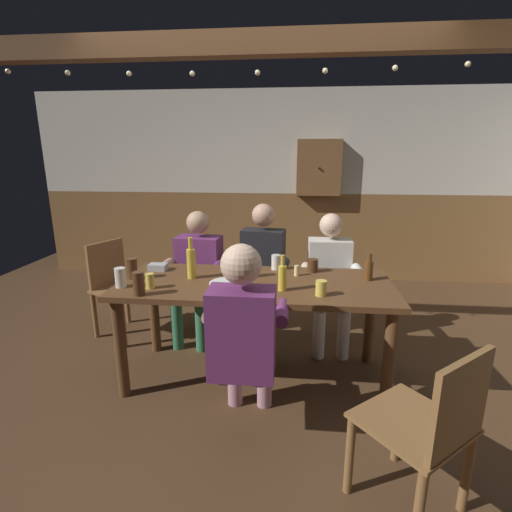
{
  "coord_description": "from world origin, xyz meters",
  "views": [
    {
      "loc": [
        0.27,
        -2.45,
        1.67
      ],
      "look_at": [
        0.0,
        0.22,
        0.95
      ],
      "focal_mm": 26.83,
      "sensor_mm": 36.0,
      "label": 1
    }
  ],
  "objects": [
    {
      "name": "ground_plane",
      "position": [
        0.0,
        0.0,
        0.0
      ],
      "size": [
        7.66,
        7.66,
        0.0
      ],
      "primitive_type": "plane",
      "color": "#4C331E"
    },
    {
      "name": "back_wall_upper",
      "position": [
        0.0,
        2.71,
        1.81
      ],
      "size": [
        6.38,
        0.12,
        1.3
      ],
      "primitive_type": "cube",
      "color": "beige"
    },
    {
      "name": "back_wall_wainscot",
      "position": [
        0.0,
        2.71,
        0.58
      ],
      "size": [
        6.38,
        0.12,
        1.16
      ],
      "primitive_type": "cube",
      "color": "brown",
      "rests_on": "ground_plane"
    },
    {
      "name": "ceiling_beam",
      "position": [
        0.0,
        0.37,
        2.38
      ],
      "size": [
        5.75,
        0.14,
        0.16
      ],
      "primitive_type": "cube",
      "color": "brown"
    },
    {
      "name": "dining_table",
      "position": [
        0.0,
        0.15,
        0.66
      ],
      "size": [
        1.96,
        0.81,
        0.77
      ],
      "color": "brown",
      "rests_on": "ground_plane"
    },
    {
      "name": "person_0",
      "position": [
        -0.59,
        0.78,
        0.65
      ],
      "size": [
        0.56,
        0.56,
        1.17
      ],
      "rotation": [
        0.0,
        0.0,
        3.06
      ],
      "color": "#6B2D66",
      "rests_on": "ground_plane"
    },
    {
      "name": "person_1",
      "position": [
        -0.01,
        0.78,
        0.68
      ],
      "size": [
        0.55,
        0.54,
        1.25
      ],
      "rotation": [
        0.0,
        0.0,
        3.01
      ],
      "color": "black",
      "rests_on": "ground_plane"
    },
    {
      "name": "person_2",
      "position": [
        0.59,
        0.77,
        0.64
      ],
      "size": [
        0.52,
        0.53,
        1.17
      ],
      "rotation": [
        0.0,
        0.0,
        3.18
      ],
      "color": "silver",
      "rests_on": "ground_plane"
    },
    {
      "name": "person_3",
      "position": [
        -0.0,
        -0.48,
        0.67
      ],
      "size": [
        0.51,
        0.53,
        1.22
      ],
      "rotation": [
        0.0,
        0.0,
        0.0
      ],
      "color": "#6B2D66",
      "rests_on": "ground_plane"
    },
    {
      "name": "chair_empty_near_right",
      "position": [
        -1.37,
        0.78,
        0.48
      ],
      "size": [
        0.58,
        0.58,
        0.88
      ],
      "rotation": [
        0.0,
        0.0,
        -2.0
      ],
      "color": "brown",
      "rests_on": "ground_plane"
    },
    {
      "name": "chair_empty_near_left",
      "position": [
        0.89,
        -0.93,
        0.48
      ],
      "size": [
        0.62,
        0.62,
        0.88
      ],
      "rotation": [
        0.0,
        0.0,
        0.69
      ],
      "color": "brown",
      "rests_on": "ground_plane"
    },
    {
      "name": "table_candle",
      "position": [
        0.3,
        0.32,
        0.81
      ],
      "size": [
        0.04,
        0.04,
        0.08
      ],
      "primitive_type": "cylinder",
      "color": "#F9E08C",
      "rests_on": "dining_table"
    },
    {
      "name": "condiment_caddy",
      "position": [
        -0.8,
        0.36,
        0.8
      ],
      "size": [
        0.14,
        0.1,
        0.05
      ],
      "primitive_type": "cube",
      "color": "#B2B7BC",
      "rests_on": "dining_table"
    },
    {
      "name": "plate_0",
      "position": [
        -0.19,
        0.07,
        0.78
      ],
      "size": [
        0.26,
        0.26,
        0.01
      ],
      "primitive_type": "cylinder",
      "color": "white",
      "rests_on": "dining_table"
    },
    {
      "name": "bottle_0",
      "position": [
        0.82,
        0.27,
        0.85
      ],
      "size": [
        0.06,
        0.06,
        0.2
      ],
      "color": "#593314",
      "rests_on": "dining_table"
    },
    {
      "name": "bottle_1",
      "position": [
        -0.48,
        0.19,
        0.89
      ],
      "size": [
        0.07,
        0.07,
        0.31
      ],
      "color": "gold",
      "rests_on": "dining_table"
    },
    {
      "name": "bottle_2",
      "position": [
        0.2,
        -0.01,
        0.87
      ],
      "size": [
        0.06,
        0.06,
        0.25
      ],
      "color": "gold",
      "rests_on": "dining_table"
    },
    {
      "name": "pint_glass_0",
      "position": [
        -0.7,
        -0.06,
        0.82
      ],
      "size": [
        0.06,
        0.06,
        0.11
      ],
      "primitive_type": "cylinder",
      "color": "#E5C64C",
      "rests_on": "dining_table"
    },
    {
      "name": "pint_glass_1",
      "position": [
        -0.72,
        -0.2,
        0.85
      ],
      "size": [
        0.07,
        0.07,
        0.16
      ],
      "primitive_type": "cylinder",
      "color": "#4C2D19",
      "rests_on": "dining_table"
    },
    {
      "name": "pint_glass_2",
      "position": [
        -0.04,
        0.26,
        0.83
      ],
      "size": [
        0.06,
        0.06,
        0.12
      ],
      "primitive_type": "cylinder",
      "color": "gold",
      "rests_on": "dining_table"
    },
    {
      "name": "pint_glass_3",
      "position": [
        -0.91,
        -0.06,
        0.84
      ],
      "size": [
        0.07,
        0.07,
        0.14
      ],
      "primitive_type": "cylinder",
      "color": "white",
      "rests_on": "dining_table"
    },
    {
      "name": "pint_glass_4",
      "position": [
        0.14,
        0.47,
        0.83
      ],
      "size": [
        0.07,
        0.07,
        0.12
      ],
      "primitive_type": "cylinder",
      "color": "white",
      "rests_on": "dining_table"
    },
    {
      "name": "pint_glass_5",
      "position": [
        0.42,
        0.44,
        0.82
      ],
      "size": [
        0.08,
        0.08,
        0.1
      ],
      "primitive_type": "cylinder",
      "color": "#4C2D19",
      "rests_on": "dining_table"
    },
    {
      "name": "pint_glass_6",
      "position": [
        -0.91,
        0.13,
        0.85
      ],
      "size": [
        0.07,
        0.07,
        0.15
      ],
      "primitive_type": "cylinder",
      "color": "#4C2D19",
      "rests_on": "dining_table"
    },
    {
      "name": "pint_glass_7",
      "position": [
        0.46,
        -0.08,
        0.82
      ],
      "size": [
        0.07,
        0.07,
        0.1
      ],
      "primitive_type": "cylinder",
      "color": "#E5C64C",
      "rests_on": "dining_table"
    },
    {
      "name": "wall_dart_cabinet",
      "position": [
        0.57,
        2.58,
        1.49
      ],
      "size": [
        0.56,
        0.15,
        0.7
      ],
      "color": "brown"
    },
    {
      "name": "string_lights",
      "position": [
        -0.0,
        0.32,
        2.22
      ],
      "size": [
        4.5,
        0.04,
        0.1
      ],
      "color": "#F9EAB2"
    }
  ]
}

